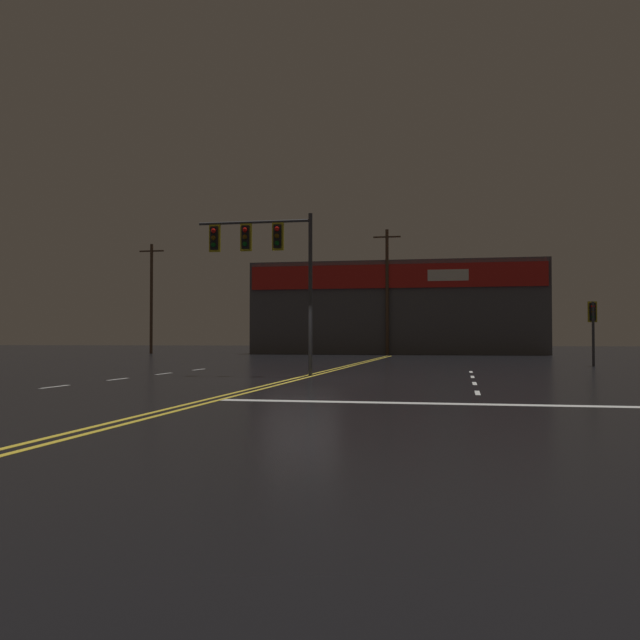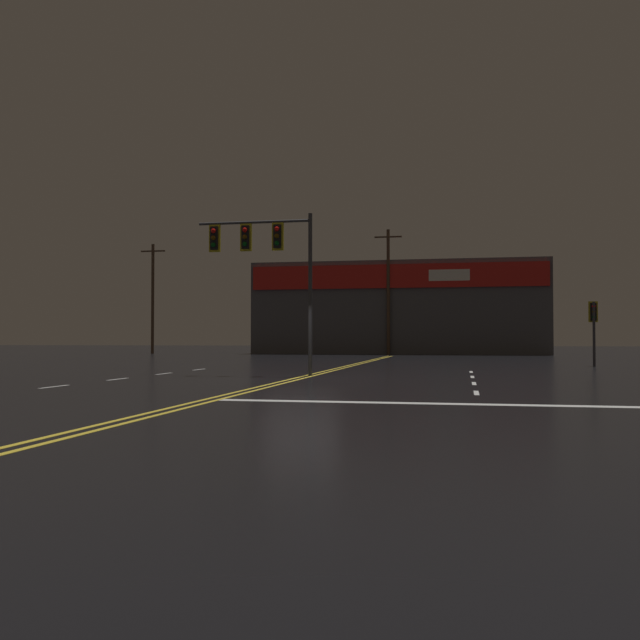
{
  "view_description": "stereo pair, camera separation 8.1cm",
  "coord_description": "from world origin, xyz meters",
  "views": [
    {
      "loc": [
        5.19,
        -22.92,
        1.31
      ],
      "look_at": [
        0.0,
        3.35,
        2.0
      ],
      "focal_mm": 40.0,
      "sensor_mm": 36.0,
      "label": 1
    },
    {
      "loc": [
        5.27,
        -22.9,
        1.31
      ],
      "look_at": [
        0.0,
        3.35,
        2.0
      ],
      "focal_mm": 40.0,
      "sensor_mm": 36.0,
      "label": 2
    }
  ],
  "objects": [
    {
      "name": "traffic_signal_median",
      "position": [
        -1.77,
        1.56,
        4.49
      ],
      "size": [
        4.21,
        0.36,
        5.73
      ],
      "color": "#38383D",
      "rests_on": "ground"
    },
    {
      "name": "building_backdrop",
      "position": [
        0.0,
        39.3,
        3.84
      ],
      "size": [
        24.25,
        10.23,
        7.65
      ],
      "color": "#4C4C51",
      "rests_on": "ground"
    },
    {
      "name": "traffic_signal_corner_northeast",
      "position": [
        11.36,
        12.74,
        2.24
      ],
      "size": [
        0.42,
        0.36,
        3.07
      ],
      "color": "#38383D",
      "rests_on": "ground"
    },
    {
      "name": "road_markings",
      "position": [
        1.19,
        -1.81,
        0.0
      ],
      "size": [
        16.58,
        60.0,
        0.01
      ],
      "color": "gold",
      "rests_on": "ground"
    },
    {
      "name": "ground_plane",
      "position": [
        0.0,
        0.0,
        0.0
      ],
      "size": [
        200.0,
        200.0,
        0.0
      ],
      "primitive_type": "plane",
      "color": "black"
    },
    {
      "name": "utility_pole_row",
      "position": [
        1.71,
        34.11,
        5.37
      ],
      "size": [
        45.56,
        0.26,
        11.39
      ],
      "color": "#4C3828",
      "rests_on": "ground"
    }
  ]
}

